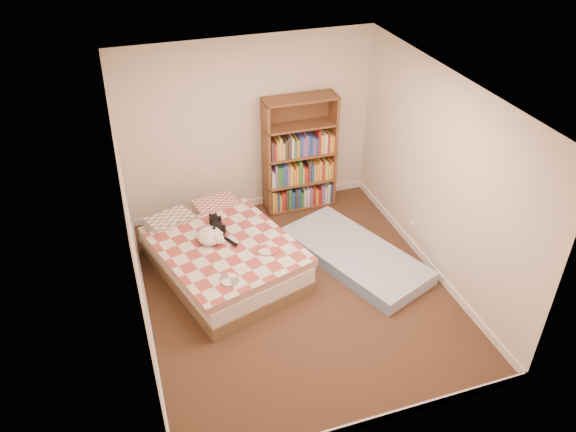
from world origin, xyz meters
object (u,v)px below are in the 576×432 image
object	(u,v)px
bookshelf	(299,169)
black_cat	(217,227)
white_dog	(211,236)
floor_mattress	(355,255)
bed	(222,254)

from	to	relation	value
bookshelf	black_cat	bearing A→B (deg)	-144.59
black_cat	white_dog	size ratio (longest dim) A/B	1.75
bookshelf	floor_mattress	xyz separation A→B (m)	(0.24, -1.51, -0.51)
bed	black_cat	bearing A→B (deg)	75.80
black_cat	white_dog	bearing A→B (deg)	-122.49
floor_mattress	bed	bearing A→B (deg)	146.26
floor_mattress	black_cat	bearing A→B (deg)	140.95
bed	white_dog	bearing A→B (deg)	172.59
floor_mattress	white_dog	bearing A→B (deg)	147.77
bed	white_dog	distance (m)	0.34
bed	black_cat	distance (m)	0.35
black_cat	white_dog	distance (m)	0.22
bookshelf	black_cat	distance (m)	1.72
bed	bookshelf	xyz separation A→B (m)	(1.40, 1.15, 0.36)
black_cat	bed	bearing A→B (deg)	-87.33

